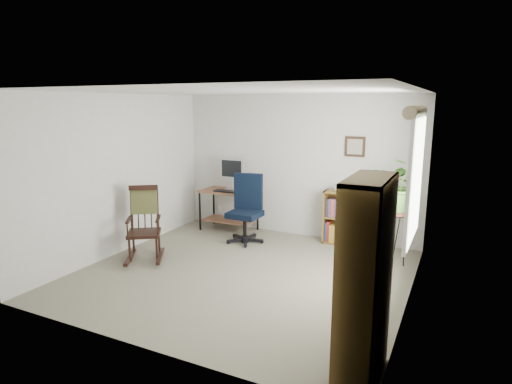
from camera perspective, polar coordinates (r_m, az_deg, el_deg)
The scene contains 18 objects.
floor at distance 5.88m, azimuth -1.74°, elevation -10.80°, with size 4.20×4.00×0.00m, color gray.
ceiling at distance 5.43m, azimuth -1.90°, elevation 13.29°, with size 4.20×4.00×0.00m, color silver.
wall_back at distance 7.33m, azimuth 5.50°, elevation 3.43°, with size 4.20×0.00×2.40m, color silver.
wall_front at distance 3.92m, azimuth -15.61°, elevation -4.25°, with size 4.20×0.00×2.40m, color silver.
wall_left at distance 6.76m, azimuth -17.79°, elevation 2.21°, with size 0.00×4.00×2.40m, color silver.
wall_right at distance 4.93m, azimuth 20.31°, elevation -1.31°, with size 0.00×4.00×2.40m, color silver.
window at distance 5.19m, azimuth 20.38°, elevation 1.56°, with size 0.12×1.20×1.50m, color silver, non-canonical shape.
desk at distance 7.72m, azimuth -3.65°, elevation -2.45°, with size 1.01×0.55×0.73m, color brown, non-canonical shape.
monitor at distance 7.71m, azimuth -3.19°, elevation 2.41°, with size 0.46×0.16×0.56m, color #B7B8BC, non-canonical shape.
keyboard at distance 7.54m, azimuth -4.13°, elevation 0.12°, with size 0.40×0.15×0.03m, color black.
office_chair at distance 6.97m, azimuth -1.52°, elevation -2.25°, with size 0.62×0.62×1.14m, color black, non-canonical shape.
rocking_chair at distance 6.42m, azimuth -14.76°, elevation -4.06°, with size 0.57×0.94×1.09m, color black, non-canonical shape.
low_bookshelf at distance 7.04m, azimuth 12.34°, elevation -3.50°, with size 0.83×0.28×0.87m, color brown, non-canonical shape.
tall_bookshelf at distance 3.58m, azimuth 14.29°, elevation -11.64°, with size 0.32×0.74×1.70m, color brown, non-canonical shape.
plant_stand at distance 6.32m, azimuth 18.26°, elevation -5.65°, with size 0.24×0.24×0.86m, color black, non-canonical shape.
spider_plant at distance 6.09m, azimuth 18.92°, elevation 4.27°, with size 1.69×1.88×1.46m, color #3A6A25.
potted_plant_small at distance 6.88m, azimuth 14.80°, elevation 0.22°, with size 0.13×0.24×0.11m, color #3A6A25.
framed_picture at distance 6.98m, azimuth 13.04°, elevation 5.91°, with size 0.32×0.04×0.32m, color black, non-canonical shape.
Camera 1 is at (2.54, -4.80, 2.25)m, focal length 30.00 mm.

